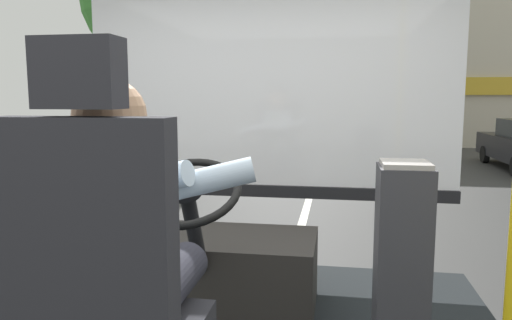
% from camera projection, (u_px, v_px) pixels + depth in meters
% --- Properties ---
extents(ground, '(18.00, 44.00, 0.06)m').
position_uv_depth(ground, '(315.00, 180.00, 10.51)').
color(ground, '#333333').
extents(driver_seat, '(0.48, 0.48, 1.30)m').
position_uv_depth(driver_seat, '(108.00, 305.00, 1.41)').
color(driver_seat, black).
rests_on(driver_seat, bus_floor).
extents(bus_driver, '(0.77, 0.59, 0.76)m').
position_uv_depth(bus_driver, '(124.00, 236.00, 1.51)').
color(bus_driver, '#282833').
rests_on(bus_driver, driver_seat).
extents(steering_console, '(1.10, 1.00, 0.87)m').
position_uv_depth(steering_console, '(214.00, 268.00, 2.65)').
color(steering_console, '#282623').
rests_on(steering_console, bus_floor).
extents(fare_box, '(0.21, 0.25, 0.89)m').
position_uv_depth(fare_box, '(401.00, 268.00, 2.01)').
color(fare_box, '#333338').
rests_on(fare_box, bus_floor).
extents(windshield_panel, '(2.50, 0.08, 1.48)m').
position_uv_depth(windshield_panel, '(269.00, 113.00, 3.27)').
color(windshield_panel, white).
extents(shop_building, '(10.58, 5.35, 6.49)m').
position_uv_depth(shop_building, '(487.00, 59.00, 18.82)').
color(shop_building, '#BCB29E').
rests_on(shop_building, ground).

